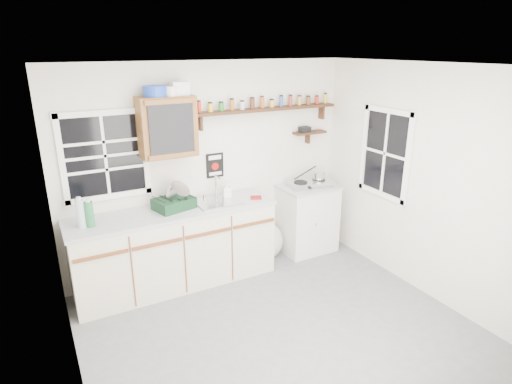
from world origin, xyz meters
TOP-DOWN VIEW (x-y plane):
  - room at (0.00, 0.00)m, footprint 3.64×3.24m
  - main_cabinet at (-0.58, 1.30)m, footprint 2.31×0.63m
  - right_cabinet at (1.25, 1.32)m, footprint 0.73×0.57m
  - sink at (-0.05, 1.30)m, footprint 0.52×0.44m
  - upper_cabinet at (-0.55, 1.44)m, footprint 0.60×0.32m
  - upper_cabinet_clutter at (-0.55, 1.44)m, footprint 0.48×0.24m
  - spice_shelf at (0.72, 1.51)m, footprint 1.91×0.18m
  - secondary_shelf at (1.36, 1.52)m, footprint 0.45×0.16m
  - warning_sign at (0.05, 1.59)m, footprint 0.22×0.02m
  - window_back at (-1.20, 1.59)m, footprint 0.93×0.03m
  - window_right at (1.79, 0.55)m, footprint 0.03×0.78m
  - water_bottles at (-1.50, 1.26)m, footprint 0.16×0.10m
  - dish_rack at (-0.55, 1.34)m, footprint 0.48×0.41m
  - soap_bottle at (0.10, 1.38)m, footprint 0.11×0.11m
  - rag at (0.41, 1.20)m, footprint 0.16×0.15m
  - hotplate at (1.26, 1.31)m, footprint 0.61×0.38m
  - saucepan at (1.40, 1.31)m, footprint 0.41×0.19m
  - trash_bag at (0.65, 1.40)m, footprint 0.45×0.41m

SIDE VIEW (x-z plane):
  - trash_bag at x=0.65m, z-range -0.04..0.48m
  - right_cabinet at x=1.25m, z-range 0.00..0.91m
  - main_cabinet at x=-0.58m, z-range 0.00..0.92m
  - rag at x=0.41m, z-range 0.92..0.94m
  - sink at x=-0.05m, z-range 0.79..1.08m
  - hotplate at x=1.26m, z-range 0.91..0.99m
  - dish_rack at x=-0.55m, z-range 0.86..1.18m
  - soap_bottle at x=0.10m, z-range 0.92..1.13m
  - saucepan at x=1.40m, z-range 0.95..1.12m
  - water_bottles at x=-1.50m, z-range 0.90..1.23m
  - room at x=0.00m, z-range -0.02..2.52m
  - warning_sign at x=0.05m, z-range 1.13..1.43m
  - window_right at x=1.79m, z-range 0.91..1.99m
  - window_back at x=-1.20m, z-range 1.06..2.04m
  - secondary_shelf at x=1.36m, z-range 1.46..1.69m
  - upper_cabinet at x=-0.55m, z-range 1.50..2.15m
  - spice_shelf at x=0.72m, z-range 1.76..2.11m
  - upper_cabinet_clutter at x=-0.55m, z-range 2.14..2.28m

